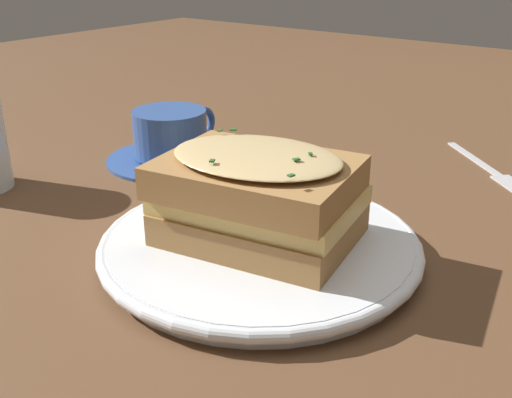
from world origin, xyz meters
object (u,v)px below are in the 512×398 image
at_px(sandwich, 254,195).
at_px(teacup_with_saucer, 171,139).
at_px(fork, 500,175).
at_px(dinner_plate, 256,244).

height_order(sandwich, teacup_with_saucer, sandwich).
distance_m(teacup_with_saucer, fork, 0.37).
bearing_deg(fork, dinner_plate, 24.48).
xyz_separation_m(dinner_plate, sandwich, (0.00, -0.00, 0.04)).
xyz_separation_m(sandwich, fork, (-0.31, 0.11, -0.05)).
bearing_deg(teacup_with_saucer, dinner_plate, -116.68).
bearing_deg(teacup_with_saucer, fork, -58.14).
relative_size(teacup_with_saucer, fork, 1.03).
relative_size(dinner_plate, teacup_with_saucer, 1.73).
bearing_deg(sandwich, dinner_plate, 179.29).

